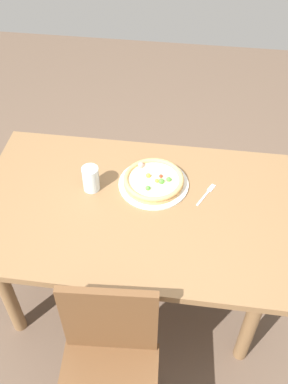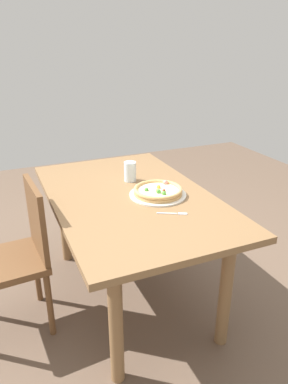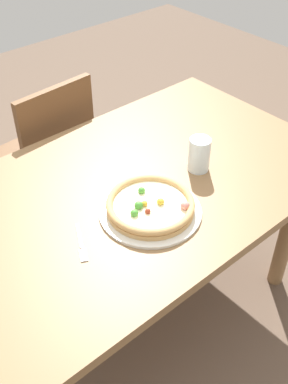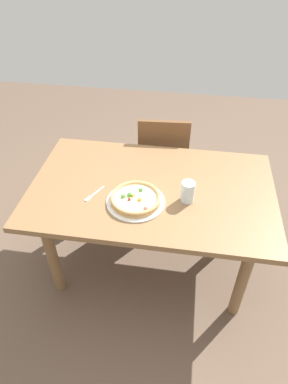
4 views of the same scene
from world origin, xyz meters
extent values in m
plane|color=brown|center=(0.00, 0.00, 0.00)|extent=(6.00, 6.00, 0.00)
cube|color=olive|center=(0.00, 0.00, 0.71)|extent=(1.49, 0.92, 0.04)
cylinder|color=olive|center=(-0.60, -0.31, 0.35)|extent=(0.07, 0.07, 0.69)
cylinder|color=olive|center=(0.60, -0.31, 0.35)|extent=(0.07, 0.07, 0.69)
cylinder|color=olive|center=(-0.60, 0.31, 0.35)|extent=(0.07, 0.07, 0.69)
cylinder|color=olive|center=(0.60, 0.31, 0.35)|extent=(0.07, 0.07, 0.69)
cylinder|color=brown|center=(0.16, -0.56, 0.21)|extent=(0.04, 0.04, 0.42)
cylinder|color=brown|center=(-0.18, -0.58, 0.21)|extent=(0.04, 0.04, 0.42)
cube|color=brown|center=(-0.01, -0.56, 0.67)|extent=(0.38, 0.06, 0.42)
cylinder|color=silver|center=(0.07, 0.15, 0.74)|extent=(0.34, 0.34, 0.01)
cylinder|color=tan|center=(0.07, 0.15, 0.75)|extent=(0.29, 0.29, 0.02)
cylinder|color=beige|center=(0.07, 0.15, 0.76)|extent=(0.26, 0.26, 0.01)
torus|color=tan|center=(0.07, 0.15, 0.77)|extent=(0.29, 0.29, 0.02)
sphere|color=#4C9E38|center=(0.05, 0.08, 0.77)|extent=(0.02, 0.02, 0.02)
sphere|color=maroon|center=(0.11, 0.17, 0.77)|extent=(0.02, 0.02, 0.02)
sphere|color=#E58C7F|center=(0.00, 0.24, 0.77)|extent=(0.03, 0.03, 0.03)
sphere|color=gold|center=(0.05, 0.17, 0.77)|extent=(0.02, 0.02, 0.02)
sphere|color=#4C9E38|center=(0.11, 0.14, 0.77)|extent=(0.03, 0.03, 0.03)
sphere|color=gold|center=(0.09, 0.14, 0.77)|extent=(0.02, 0.02, 0.02)
sphere|color=#4C9E38|center=(0.15, 0.15, 0.77)|extent=(0.03, 0.03, 0.03)
cube|color=silver|center=(0.32, 0.09, 0.73)|extent=(0.06, 0.10, 0.00)
cube|color=silver|center=(0.36, 0.16, 0.73)|extent=(0.04, 0.05, 0.00)
cylinder|color=silver|center=(-0.22, 0.09, 0.80)|extent=(0.08, 0.08, 0.13)
camera|label=1|loc=(0.23, -1.37, 2.26)|focal=41.38mm
camera|label=2|loc=(1.86, -0.71, 1.59)|focal=33.62mm
camera|label=3|loc=(0.84, 1.00, 1.77)|focal=43.56mm
camera|label=4|loc=(-0.19, 1.58, 2.06)|focal=31.61mm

